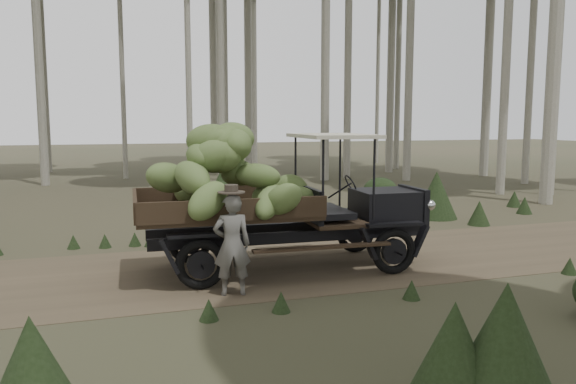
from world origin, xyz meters
name	(u,v)px	position (x,y,z in m)	size (l,w,h in m)	color
ground	(230,270)	(0.00, 0.00, 0.00)	(120.00, 120.00, 0.00)	#473D2B
dirt_track	(230,269)	(0.00, 0.00, 0.00)	(70.00, 4.00, 0.01)	brown
banana_truck	(255,183)	(0.41, -0.32, 1.60)	(5.45, 2.78, 2.70)	black
farmer	(232,243)	(-0.27, -1.49, 0.82)	(0.61, 0.46, 1.73)	#5C5954
undergrowth	(464,262)	(3.12, -2.61, 0.52)	(20.27, 22.39, 1.39)	#233319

